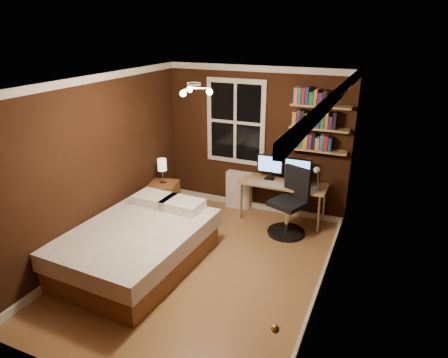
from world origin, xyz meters
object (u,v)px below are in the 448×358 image
at_px(radiator, 239,190).
at_px(monitor_right, 297,171).
at_px(bed, 138,245).
at_px(monitor_left, 270,167).
at_px(nightstand, 164,199).
at_px(desk, 283,186).
at_px(bedside_lamp, 162,171).
at_px(desk_lamp, 317,178).
at_px(office_chair, 290,209).

height_order(radiator, monitor_right, monitor_right).
height_order(bed, monitor_left, monitor_left).
relative_size(nightstand, monitor_left, 1.30).
bearing_deg(nightstand, desk, 3.83).
relative_size(bedside_lamp, monitor_right, 0.98).
distance_m(nightstand, desk_lamp, 2.62).
height_order(bedside_lamp, desk, bedside_lamp).
distance_m(bedside_lamp, radiator, 1.41).
xyz_separation_m(monitor_right, desk_lamp, (0.36, -0.19, 0.01)).
bearing_deg(bedside_lamp, nightstand, 0.00).
relative_size(monitor_right, office_chair, 0.41).
relative_size(bedside_lamp, monitor_left, 0.98).
bearing_deg(monitor_left, bed, -117.85).
xyz_separation_m(monitor_left, desk_lamp, (0.82, -0.19, 0.01)).
distance_m(nightstand, office_chair, 2.18).
bearing_deg(monitor_left, bedside_lamp, -158.09).
bearing_deg(monitor_left, desk_lamp, -13.26).
height_order(bedside_lamp, monitor_left, monitor_left).
bearing_deg(desk, bedside_lamp, -162.74).
relative_size(bed, radiator, 3.20).
bearing_deg(monitor_left, desk, -14.95).
height_order(bed, office_chair, office_chair).
bearing_deg(office_chair, radiator, 174.39).
height_order(radiator, desk_lamp, desk_lamp).
bearing_deg(bedside_lamp, monitor_left, 21.91).
bearing_deg(nightstand, bed, -84.39).
bearing_deg(radiator, desk, -11.13).
distance_m(bedside_lamp, desk, 2.04).
height_order(nightstand, desk, desk).
bearing_deg(office_chair, monitor_right, 115.03).
distance_m(bedside_lamp, monitor_left, 1.81).
bearing_deg(desk_lamp, nightstand, -169.12).
xyz_separation_m(bed, nightstand, (-0.52, 1.51, -0.02)).
height_order(radiator, desk, radiator).
distance_m(desk, desk_lamp, 0.64).
height_order(nightstand, monitor_right, monitor_right).
distance_m(monitor_left, office_chair, 0.83).
bearing_deg(bed, bedside_lamp, 111.60).
height_order(nightstand, radiator, radiator).
bearing_deg(bed, nightstand, 111.60).
distance_m(monitor_right, office_chair, 0.67).
bearing_deg(radiator, desk_lamp, -11.65).
relative_size(bedside_lamp, office_chair, 0.41).
xyz_separation_m(bedside_lamp, desk, (1.94, 0.60, -0.18)).
relative_size(desk_lamp, office_chair, 0.41).
relative_size(bed, monitor_left, 4.87).
bearing_deg(bed, desk_lamp, 47.78).
height_order(desk, office_chair, office_chair).
bearing_deg(office_chair, monitor_left, 158.37).
distance_m(bedside_lamp, monitor_right, 2.25).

